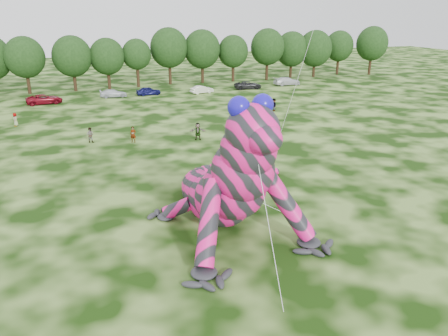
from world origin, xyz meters
TOP-DOWN VIEW (x-y plane):
  - ground at (0.00, 0.00)m, footprint 240.00×240.00m
  - inflatable_gecko at (-3.29, 0.83)m, footprint 17.88×20.39m
  - tree_6 at (-17.56, 56.68)m, footprint 6.52×5.86m
  - tree_7 at (-10.08, 56.80)m, footprint 6.68×6.01m
  - tree_8 at (-4.22, 56.99)m, footprint 6.14×5.53m
  - tree_9 at (1.06, 57.35)m, footprint 5.27×4.74m
  - tree_10 at (7.40, 58.58)m, footprint 7.09×6.38m
  - tree_11 at (13.79, 58.20)m, footprint 7.01×6.31m
  - tree_12 at (20.01, 57.74)m, footprint 5.99×5.39m
  - tree_13 at (27.13, 57.13)m, footprint 6.83×6.15m
  - tree_14 at (33.46, 58.72)m, footprint 6.82×6.14m
  - tree_15 at (38.47, 57.77)m, footprint 7.17×6.45m
  - tree_16 at (45.45, 59.37)m, footprint 6.26×5.63m
  - tree_17 at (51.95, 56.66)m, footprint 6.98×6.28m
  - car_2 at (-14.99, 46.49)m, footprint 5.52×3.10m
  - car_3 at (-4.52, 48.53)m, footprint 4.37×1.88m
  - car_4 at (1.24, 48.48)m, footprint 4.14×1.91m
  - car_5 at (10.15, 46.97)m, footprint 4.18×2.16m
  - car_6 at (19.31, 48.40)m, footprint 5.15×2.76m
  - car_7 at (27.94, 49.83)m, footprint 5.21×2.13m
  - spectator_5 at (1.24, 19.82)m, footprint 1.84×1.07m
  - spectator_3 at (12.34, 29.44)m, footprint 1.00×0.74m
  - spectator_1 at (-9.90, 22.81)m, footprint 1.00×0.93m
  - spectator_0 at (-5.57, 21.24)m, footprint 0.75×0.64m
  - spectator_2 at (15.53, 30.16)m, footprint 0.71×1.17m
  - spectator_4 at (-18.01, 33.30)m, footprint 0.55×0.81m

SIDE VIEW (x-z plane):
  - ground at x=0.00m, z-range 0.00..0.00m
  - car_3 at x=-4.52m, z-range 0.00..1.25m
  - car_5 at x=10.15m, z-range 0.00..1.31m
  - car_6 at x=19.31m, z-range 0.00..1.37m
  - car_4 at x=1.24m, z-range 0.00..1.37m
  - car_2 at x=-14.99m, z-range 0.00..1.46m
  - car_7 at x=27.94m, z-range 0.00..1.51m
  - spectator_3 at x=12.34m, z-range 0.00..1.58m
  - spectator_4 at x=-18.01m, z-range 0.00..1.61m
  - spectator_1 at x=-9.90m, z-range 0.00..1.65m
  - spectator_0 at x=-5.57m, z-range 0.00..1.75m
  - spectator_2 at x=15.53m, z-range 0.00..1.77m
  - spectator_5 at x=1.24m, z-range 0.00..1.89m
  - tree_9 at x=1.06m, z-range 0.00..8.68m
  - tree_8 at x=-4.22m, z-range 0.00..8.94m
  - tree_12 at x=20.01m, z-range 0.00..8.97m
  - inflatable_gecko at x=-3.29m, z-range 0.00..9.24m
  - tree_16 at x=45.45m, z-range 0.00..9.37m
  - tree_14 at x=33.46m, z-range 0.00..9.40m
  - tree_7 at x=-10.08m, z-range 0.00..9.48m
  - tree_6 at x=-17.56m, z-range 0.00..9.49m
  - tree_15 at x=38.47m, z-range 0.00..9.63m
  - tree_11 at x=13.79m, z-range 0.00..10.07m
  - tree_13 at x=27.13m, z-range 0.00..10.13m
  - tree_17 at x=51.95m, z-range 0.00..10.30m
  - tree_10 at x=7.40m, z-range 0.00..10.50m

